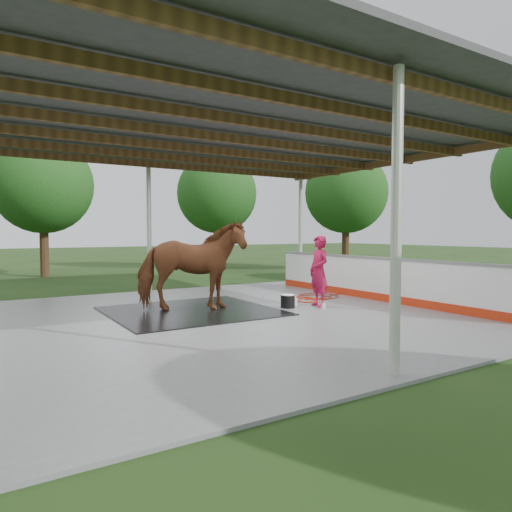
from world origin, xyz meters
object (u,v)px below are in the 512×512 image
handler (319,271)px  dasher_board (375,279)px  horse (191,266)px  wash_bucket (288,301)px

handler → dasher_board: bearing=99.3°
horse → wash_bucket: horse is taller
handler → wash_bucket: handler is taller
dasher_board → wash_bucket: bearing=176.8°
dasher_board → handler: size_ratio=4.64×
dasher_board → wash_bucket: 2.78m
horse → handler: size_ratio=1.40×
horse → wash_bucket: bearing=-87.8°
dasher_board → handler: handler is taller
wash_bucket → dasher_board: bearing=-3.2°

